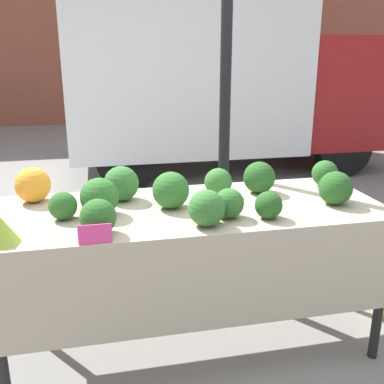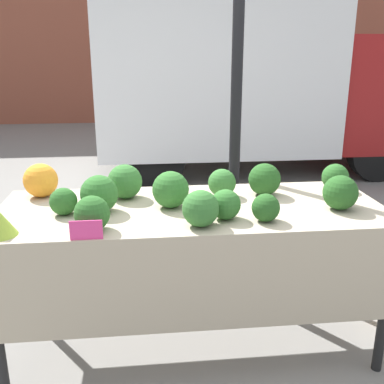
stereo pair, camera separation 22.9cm
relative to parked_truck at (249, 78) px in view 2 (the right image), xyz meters
name	(u,v)px [view 2 (the right image)]	position (x,y,z in m)	size (l,w,h in m)	color
ground_plane	(192,342)	(-1.21, -3.98, -1.24)	(40.00, 40.00, 0.00)	gray
building_facade	(151,7)	(-1.21, 4.78, 1.30)	(16.00, 0.60, 5.09)	brown
tent_pole	(236,95)	(-0.87, -3.39, 0.09)	(0.07, 0.07, 2.66)	black
parked_truck	(249,78)	(0.00, 0.00, 0.00)	(4.32, 2.10, 2.34)	white
market_table	(193,230)	(-1.21, -4.04, -0.53)	(1.99, 0.77, 0.82)	tan
orange_cauliflower	(41,180)	(-2.01, -3.72, -0.33)	(0.19, 0.19, 0.19)	orange
broccoli_head_0	(63,201)	(-1.84, -4.03, -0.36)	(0.13, 0.13, 0.13)	#285B23
broccoli_head_1	(92,213)	(-1.68, -4.25, -0.34)	(0.16, 0.16, 0.16)	#285B23
broccoli_head_2	(340,193)	(-0.47, -4.10, -0.34)	(0.18, 0.18, 0.18)	#23511E
broccoli_head_3	(222,183)	(-1.02, -3.82, -0.35)	(0.15, 0.15, 0.15)	#336B2D
broccoli_head_4	(266,208)	(-0.88, -4.22, -0.36)	(0.13, 0.13, 0.13)	#23511E
broccoli_head_5	(99,194)	(-1.67, -4.01, -0.33)	(0.19, 0.19, 0.19)	#2D6628
broccoli_head_6	(226,204)	(-1.07, -4.17, -0.35)	(0.15, 0.15, 0.15)	#2D6628
broccoli_head_7	(264,179)	(-0.78, -3.82, -0.33)	(0.18, 0.18, 0.18)	#23511E
broccoli_head_8	(201,208)	(-1.20, -4.25, -0.34)	(0.17, 0.17, 0.17)	#336B2D
broccoli_head_9	(335,177)	(-0.35, -3.77, -0.35)	(0.15, 0.15, 0.15)	#285B23
broccoli_head_10	(171,190)	(-1.32, -3.97, -0.33)	(0.19, 0.19, 0.19)	#2D6628
broccoli_head_11	(125,182)	(-1.55, -3.80, -0.33)	(0.19, 0.19, 0.19)	#336B2D
price_sign	(86,230)	(-1.70, -4.35, -0.38)	(0.14, 0.01, 0.09)	#E53D84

